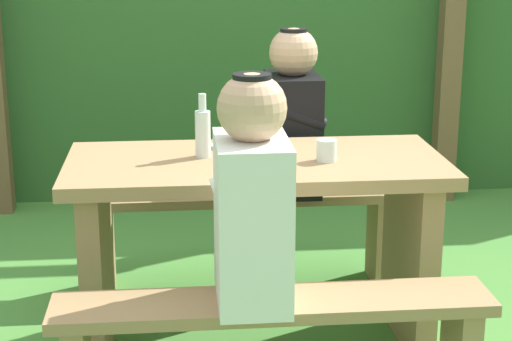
% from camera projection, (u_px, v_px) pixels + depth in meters
% --- Properties ---
extents(hedge_backdrop, '(6.40, 0.73, 2.03)m').
position_uv_depth(hedge_backdrop, '(221.00, 22.00, 5.26)').
color(hedge_backdrop, '#2F5D29').
rests_on(hedge_backdrop, ground_plane).
extents(pergola_post_right, '(0.12, 0.12, 1.96)m').
position_uv_depth(pergola_post_right, '(451.00, 36.00, 4.89)').
color(pergola_post_right, brown).
rests_on(pergola_post_right, ground_plane).
extents(picnic_table, '(1.40, 0.64, 0.75)m').
position_uv_depth(picnic_table, '(256.00, 221.00, 3.22)').
color(picnic_table, '#9E7A51').
rests_on(picnic_table, ground_plane).
extents(bench_near, '(1.40, 0.24, 0.45)m').
position_uv_depth(bench_near, '(273.00, 335.00, 2.73)').
color(bench_near, '#9E7A51').
rests_on(bench_near, ground_plane).
extents(bench_far, '(1.40, 0.24, 0.45)m').
position_uv_depth(bench_far, '(244.00, 219.00, 3.82)').
color(bench_far, '#9E7A51').
rests_on(bench_far, ground_plane).
extents(person_white_shirt, '(0.25, 0.35, 0.72)m').
position_uv_depth(person_white_shirt, '(252.00, 199.00, 2.60)').
color(person_white_shirt, white).
rests_on(person_white_shirt, bench_near).
extents(person_black_coat, '(0.25, 0.35, 0.72)m').
position_uv_depth(person_black_coat, '(293.00, 118.00, 3.71)').
color(person_black_coat, black).
rests_on(person_black_coat, bench_far).
extents(drinking_glass, '(0.07, 0.07, 0.08)m').
position_uv_depth(drinking_glass, '(327.00, 150.00, 3.12)').
color(drinking_glass, silver).
rests_on(drinking_glass, picnic_table).
extents(bottle_left, '(0.06, 0.06, 0.24)m').
position_uv_depth(bottle_left, '(203.00, 131.00, 3.16)').
color(bottle_left, silver).
rests_on(bottle_left, picnic_table).
extents(cell_phone, '(0.11, 0.15, 0.01)m').
position_uv_depth(cell_phone, '(222.00, 148.00, 3.29)').
color(cell_phone, silver).
rests_on(cell_phone, picnic_table).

